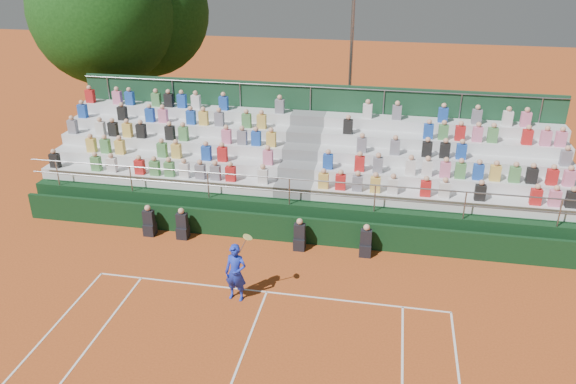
% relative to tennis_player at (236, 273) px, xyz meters
% --- Properties ---
extents(ground, '(90.00, 90.00, 0.00)m').
position_rel_tennis_player_xyz_m(ground, '(0.81, 0.48, -0.92)').
color(ground, '#B44E1E').
rests_on(ground, ground).
extents(courtside_wall, '(20.00, 0.15, 1.00)m').
position_rel_tennis_player_xyz_m(courtside_wall, '(0.81, 3.68, -0.42)').
color(courtside_wall, black).
rests_on(courtside_wall, ground).
extents(line_officials, '(8.20, 0.40, 1.19)m').
position_rel_tennis_player_xyz_m(line_officials, '(-0.52, 3.23, -0.44)').
color(line_officials, black).
rests_on(line_officials, ground).
extents(grandstand, '(20.00, 5.20, 4.40)m').
position_rel_tennis_player_xyz_m(grandstand, '(0.81, 6.91, 0.17)').
color(grandstand, black).
rests_on(grandstand, ground).
extents(tennis_player, '(0.89, 0.52, 2.22)m').
position_rel_tennis_player_xyz_m(tennis_player, '(0.00, 0.00, 0.00)').
color(tennis_player, '#1930C2').
rests_on(tennis_player, ground).
extents(tree_west, '(6.97, 6.97, 10.08)m').
position_rel_tennis_player_xyz_m(tree_west, '(-9.76, 12.33, 5.67)').
color(tree_west, '#341F13').
rests_on(tree_west, ground).
extents(tree_east, '(6.65, 6.65, 9.69)m').
position_rel_tennis_player_xyz_m(tree_east, '(-8.78, 14.69, 5.43)').
color(tree_east, '#341F13').
rests_on(tree_east, ground).
extents(floodlight_mast, '(0.60, 0.25, 8.61)m').
position_rel_tennis_player_xyz_m(floodlight_mast, '(2.04, 13.76, 4.07)').
color(floodlight_mast, gray).
rests_on(floodlight_mast, ground).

